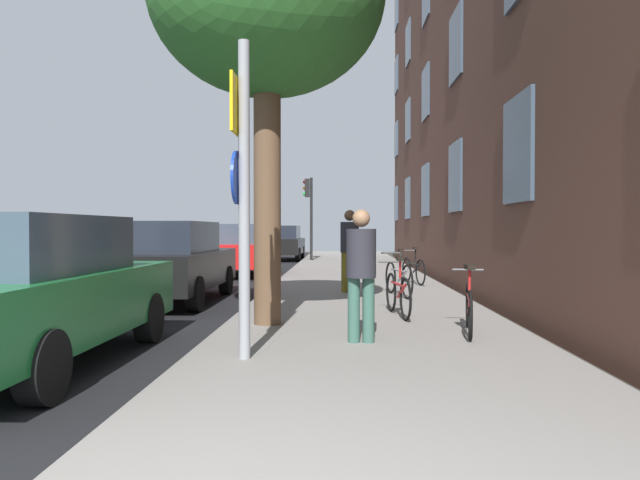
{
  "coord_description": "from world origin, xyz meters",
  "views": [
    {
      "loc": [
        0.67,
        -2.32,
        1.49
      ],
      "look_at": [
        0.27,
        9.58,
        1.26
      ],
      "focal_mm": 33.45,
      "sensor_mm": 36.0,
      "label": 1
    }
  ],
  "objects_px": {
    "sign_post": "(242,182)",
    "bicycle_3": "(413,269)",
    "bicycle_1": "(398,293)",
    "car_3": "(283,242)",
    "car_2": "(242,249)",
    "traffic_light": "(309,204)",
    "bicycle_2": "(399,278)",
    "bicycle_0": "(469,307)",
    "car_0": "(25,290)",
    "pedestrian_1": "(350,245)",
    "pedestrian_0": "(361,267)",
    "car_1": "(171,261)"
  },
  "relations": [
    {
      "from": "bicycle_2",
      "to": "bicycle_3",
      "type": "relative_size",
      "value": 1.08
    },
    {
      "from": "sign_post",
      "to": "car_1",
      "type": "relative_size",
      "value": 0.75
    },
    {
      "from": "car_0",
      "to": "traffic_light",
      "type": "bearing_deg",
      "value": 84.25
    },
    {
      "from": "traffic_light",
      "to": "bicycle_1",
      "type": "height_order",
      "value": "traffic_light"
    },
    {
      "from": "bicycle_3",
      "to": "sign_post",
      "type": "bearing_deg",
      "value": -108.35
    },
    {
      "from": "sign_post",
      "to": "pedestrian_1",
      "type": "bearing_deg",
      "value": 79.34
    },
    {
      "from": "bicycle_0",
      "to": "bicycle_3",
      "type": "distance_m",
      "value": 7.03
    },
    {
      "from": "car_0",
      "to": "car_1",
      "type": "bearing_deg",
      "value": 90.42
    },
    {
      "from": "traffic_light",
      "to": "bicycle_2",
      "type": "xyz_separation_m",
      "value": [
        2.55,
        -13.84,
        -2.09
      ]
    },
    {
      "from": "bicycle_3",
      "to": "pedestrian_0",
      "type": "relative_size",
      "value": 0.99
    },
    {
      "from": "pedestrian_0",
      "to": "traffic_light",
      "type": "bearing_deg",
      "value": 94.9
    },
    {
      "from": "bicycle_1",
      "to": "pedestrian_1",
      "type": "xyz_separation_m",
      "value": [
        -0.7,
        3.46,
        0.65
      ]
    },
    {
      "from": "bicycle_1",
      "to": "car_0",
      "type": "xyz_separation_m",
      "value": [
        -4.26,
        -3.14,
        0.36
      ]
    },
    {
      "from": "sign_post",
      "to": "bicycle_1",
      "type": "xyz_separation_m",
      "value": [
        1.94,
        3.1,
        -1.49
      ]
    },
    {
      "from": "bicycle_1",
      "to": "car_0",
      "type": "height_order",
      "value": "car_0"
    },
    {
      "from": "sign_post",
      "to": "car_2",
      "type": "bearing_deg",
      "value": 99.44
    },
    {
      "from": "bicycle_1",
      "to": "pedestrian_0",
      "type": "relative_size",
      "value": 1.01
    },
    {
      "from": "bicycle_1",
      "to": "pedestrian_0",
      "type": "xyz_separation_m",
      "value": [
        -0.65,
        -2.17,
        0.55
      ]
    },
    {
      "from": "bicycle_0",
      "to": "pedestrian_0",
      "type": "distance_m",
      "value": 1.67
    },
    {
      "from": "car_2",
      "to": "traffic_light",
      "type": "bearing_deg",
      "value": 76.24
    },
    {
      "from": "sign_post",
      "to": "pedestrian_1",
      "type": "height_order",
      "value": "sign_post"
    },
    {
      "from": "bicycle_0",
      "to": "bicycle_2",
      "type": "relative_size",
      "value": 0.94
    },
    {
      "from": "bicycle_2",
      "to": "car_2",
      "type": "relative_size",
      "value": 0.39
    },
    {
      "from": "sign_post",
      "to": "bicycle_3",
      "type": "distance_m",
      "value": 9.2
    },
    {
      "from": "traffic_light",
      "to": "pedestrian_1",
      "type": "height_order",
      "value": "traffic_light"
    },
    {
      "from": "bicycle_2",
      "to": "car_3",
      "type": "xyz_separation_m",
      "value": [
        -3.87,
        15.74,
        0.34
      ]
    },
    {
      "from": "bicycle_1",
      "to": "car_3",
      "type": "height_order",
      "value": "car_3"
    },
    {
      "from": "car_0",
      "to": "bicycle_2",
      "type": "bearing_deg",
      "value": 52.5
    },
    {
      "from": "traffic_light",
      "to": "bicycle_3",
      "type": "distance_m",
      "value": 11.75
    },
    {
      "from": "traffic_light",
      "to": "bicycle_2",
      "type": "relative_size",
      "value": 2.09
    },
    {
      "from": "sign_post",
      "to": "car_2",
      "type": "xyz_separation_m",
      "value": [
        -2.09,
        12.54,
        -1.14
      ]
    },
    {
      "from": "pedestrian_0",
      "to": "pedestrian_1",
      "type": "relative_size",
      "value": 0.9
    },
    {
      "from": "bicycle_3",
      "to": "pedestrian_0",
      "type": "distance_m",
      "value": 7.86
    },
    {
      "from": "car_2",
      "to": "bicycle_1",
      "type": "bearing_deg",
      "value": -66.89
    },
    {
      "from": "bicycle_2",
      "to": "car_0",
      "type": "xyz_separation_m",
      "value": [
        -4.54,
        -5.91,
        0.35
      ]
    },
    {
      "from": "traffic_light",
      "to": "car_1",
      "type": "distance_m",
      "value": 14.37
    },
    {
      "from": "car_2",
      "to": "sign_post",
      "type": "bearing_deg",
      "value": -80.56
    },
    {
      "from": "car_1",
      "to": "car_3",
      "type": "xyz_separation_m",
      "value": [
        0.71,
        16.02,
        -0.0
      ]
    },
    {
      "from": "bicycle_1",
      "to": "bicycle_3",
      "type": "relative_size",
      "value": 1.02
    },
    {
      "from": "traffic_light",
      "to": "car_2",
      "type": "bearing_deg",
      "value": -103.76
    },
    {
      "from": "traffic_light",
      "to": "bicycle_0",
      "type": "distance_m",
      "value": 18.51
    },
    {
      "from": "pedestrian_1",
      "to": "car_0",
      "type": "height_order",
      "value": "pedestrian_1"
    },
    {
      "from": "bicycle_0",
      "to": "bicycle_3",
      "type": "xyz_separation_m",
      "value": [
        0.14,
        7.03,
        0.01
      ]
    },
    {
      "from": "traffic_light",
      "to": "bicycle_1",
      "type": "relative_size",
      "value": 2.22
    },
    {
      "from": "bicycle_1",
      "to": "car_1",
      "type": "distance_m",
      "value": 4.98
    },
    {
      "from": "pedestrian_1",
      "to": "car_2",
      "type": "height_order",
      "value": "pedestrian_1"
    },
    {
      "from": "bicycle_3",
      "to": "car_2",
      "type": "relative_size",
      "value": 0.36
    },
    {
      "from": "bicycle_3",
      "to": "car_2",
      "type": "bearing_deg",
      "value": 141.55
    },
    {
      "from": "bicycle_3",
      "to": "pedestrian_1",
      "type": "xyz_separation_m",
      "value": [
        -1.62,
        -2.04,
        0.65
      ]
    },
    {
      "from": "bicycle_2",
      "to": "bicycle_3",
      "type": "height_order",
      "value": "bicycle_2"
    }
  ]
}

